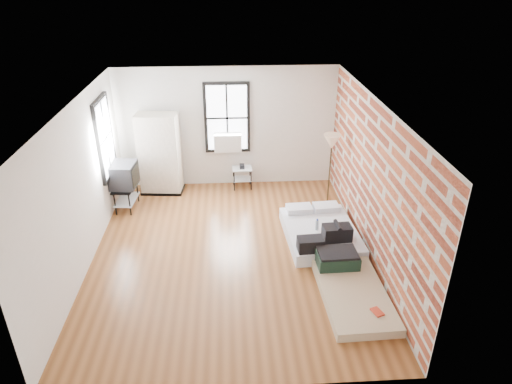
{
  "coord_description": "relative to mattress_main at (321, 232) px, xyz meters",
  "views": [
    {
      "loc": [
        0.04,
        -7.03,
        4.83
      ],
      "look_at": [
        0.49,
        0.3,
        1.1
      ],
      "focal_mm": 32.0,
      "sensor_mm": 36.0,
      "label": 1
    }
  ],
  "objects": [
    {
      "name": "wardrobe",
      "position": [
        -3.29,
        2.28,
        0.77
      ],
      "size": [
        0.99,
        0.63,
        1.86
      ],
      "rotation": [
        0.0,
        0.0,
        -0.09
      ],
      "color": "black",
      "rests_on": "ground"
    },
    {
      "name": "tv_stand",
      "position": [
        -3.96,
        1.5,
        0.6
      ],
      "size": [
        0.58,
        0.78,
        1.05
      ],
      "rotation": [
        0.0,
        0.0,
        -0.09
      ],
      "color": "black",
      "rests_on": "ground"
    },
    {
      "name": "mattress_main",
      "position": [
        0.0,
        0.0,
        0.0
      ],
      "size": [
        1.42,
        1.86,
        0.57
      ],
      "rotation": [
        0.0,
        0.0,
        0.06
      ],
      "color": "white",
      "rests_on": "ground"
    },
    {
      "name": "ground",
      "position": [
        -1.75,
        -0.37,
        -0.16
      ],
      "size": [
        6.0,
        6.0,
        0.0
      ],
      "primitive_type": "plane",
      "color": "brown",
      "rests_on": "ground"
    },
    {
      "name": "floor_lamp",
      "position": [
        0.4,
        1.33,
        1.26
      ],
      "size": [
        0.36,
        0.36,
        1.66
      ],
      "color": "#2F230F",
      "rests_on": "ground"
    },
    {
      "name": "side_table",
      "position": [
        -1.43,
        2.35,
        0.24
      ],
      "size": [
        0.46,
        0.38,
        0.59
      ],
      "rotation": [
        0.0,
        0.0,
        0.04
      ],
      "color": "black",
      "rests_on": "ground"
    },
    {
      "name": "room_shell",
      "position": [
        -1.52,
        -0.0,
        1.58
      ],
      "size": [
        5.02,
        6.02,
        2.8
      ],
      "color": "silver",
      "rests_on": "ground"
    },
    {
      "name": "mattress_bare",
      "position": [
        0.18,
        -1.57,
        -0.03
      ],
      "size": [
        1.06,
        1.93,
        0.41
      ],
      "rotation": [
        0.0,
        0.0,
        0.03
      ],
      "color": "tan",
      "rests_on": "ground"
    }
  ]
}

